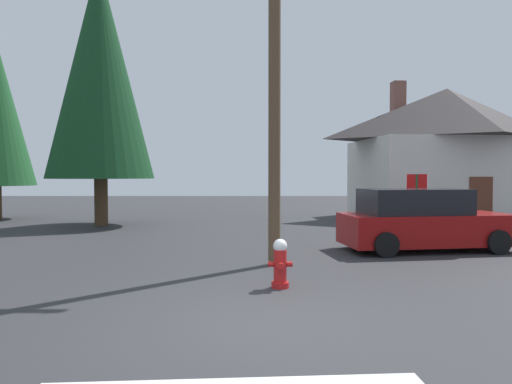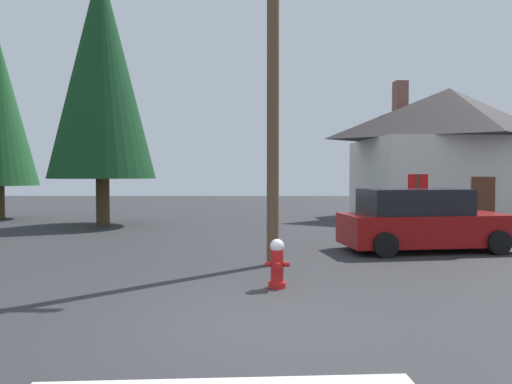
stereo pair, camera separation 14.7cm
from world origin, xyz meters
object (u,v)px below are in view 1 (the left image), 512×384
at_px(fire_hydrant, 278,264).
at_px(pine_tree_mid_left, 97,70).
at_px(utility_pole, 273,82).
at_px(stop_sign_far, 415,191).
at_px(parked_car, 420,221).
at_px(house, 444,151).

distance_m(fire_hydrant, pine_tree_mid_left, 13.92).
height_order(fire_hydrant, utility_pole, utility_pole).
xyz_separation_m(stop_sign_far, parked_car, (-0.95, -3.25, -0.71)).
height_order(fire_hydrant, house, house).
relative_size(stop_sign_far, house, 0.23).
bearing_deg(parked_car, stop_sign_far, 73.75).
bearing_deg(house, stop_sign_far, -119.31).
relative_size(fire_hydrant, stop_sign_far, 0.42).
xyz_separation_m(fire_hydrant, utility_pole, (-0.02, 2.23, 3.76)).
xyz_separation_m(fire_hydrant, house, (8.56, 13.76, 2.75)).
relative_size(house, parked_car, 1.90).
height_order(utility_pole, pine_tree_mid_left, pine_tree_mid_left).
bearing_deg(parked_car, fire_hydrant, -133.91).
bearing_deg(utility_pole, pine_tree_mid_left, 128.79).
relative_size(utility_pole, parked_car, 1.69).
bearing_deg(stop_sign_far, parked_car, -106.25).
height_order(fire_hydrant, parked_car, parked_car).
relative_size(utility_pole, pine_tree_mid_left, 0.75).
height_order(stop_sign_far, pine_tree_mid_left, pine_tree_mid_left).
bearing_deg(house, fire_hydrant, -121.90).
relative_size(house, pine_tree_mid_left, 0.85).
height_order(fire_hydrant, pine_tree_mid_left, pine_tree_mid_left).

